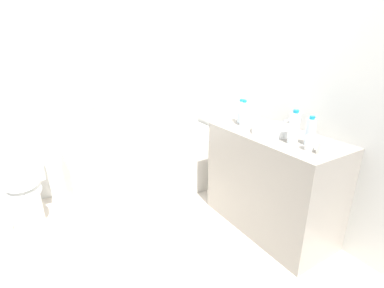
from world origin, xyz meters
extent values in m
plane|color=beige|center=(0.00, 0.00, 0.00)|extent=(3.79, 3.79, 0.00)
cube|color=silver|center=(0.00, 1.44, 1.30)|extent=(3.15, 0.10, 2.59)
cube|color=silver|center=(1.42, 0.00, 1.30)|extent=(0.10, 3.19, 2.59)
cube|color=silver|center=(0.49, 1.01, 0.29)|extent=(1.66, 0.76, 0.58)
cube|color=white|center=(0.49, 1.01, 0.54)|extent=(1.36, 0.55, 0.09)
cylinder|color=#B8B8BD|center=(1.13, 1.01, 0.62)|extent=(0.09, 0.03, 0.03)
cylinder|color=#B8B8BD|center=(0.46, 1.36, 0.95)|extent=(0.18, 0.03, 0.44)
cylinder|color=#B8B8BD|center=(0.03, 1.36, 0.94)|extent=(0.24, 0.03, 0.03)
cylinder|color=white|center=(-0.69, 0.99, 0.18)|extent=(0.23, 0.23, 0.35)
ellipsoid|color=white|center=(-0.70, 0.94, 0.35)|extent=(0.31, 0.39, 0.13)
ellipsoid|color=white|center=(-0.70, 0.94, 0.43)|extent=(0.29, 0.37, 0.02)
cube|color=white|center=(-0.68, 1.18, 0.50)|extent=(0.36, 0.20, 0.30)
cylinder|color=#B4B4B9|center=(-0.68, 1.18, 0.66)|extent=(0.03, 0.03, 0.01)
cube|color=gray|center=(1.11, -0.16, 0.43)|extent=(0.53, 1.11, 0.86)
cylinder|color=white|center=(1.10, -0.12, 0.89)|extent=(0.33, 0.33, 0.06)
cylinder|color=#A6A6AB|center=(1.30, -0.12, 0.90)|extent=(0.02, 0.02, 0.08)
cylinder|color=#A6A6AB|center=(1.26, -0.12, 0.94)|extent=(0.08, 0.02, 0.02)
cylinder|color=#A6A6AB|center=(1.30, -0.18, 0.88)|extent=(0.03, 0.03, 0.04)
cylinder|color=#A6A6AB|center=(1.30, -0.06, 0.88)|extent=(0.03, 0.03, 0.04)
cylinder|color=silver|center=(1.12, -0.46, 0.96)|extent=(0.07, 0.07, 0.19)
cylinder|color=teal|center=(1.12, -0.46, 1.06)|extent=(0.04, 0.04, 0.02)
cylinder|color=silver|center=(1.09, 0.24, 0.96)|extent=(0.07, 0.07, 0.19)
cylinder|color=teal|center=(1.09, 0.24, 1.07)|extent=(0.04, 0.04, 0.02)
cylinder|color=silver|center=(1.04, -0.37, 0.98)|extent=(0.07, 0.07, 0.23)
cylinder|color=teal|center=(1.04, -0.37, 1.10)|extent=(0.04, 0.04, 0.02)
cylinder|color=silver|center=(1.04, 0.16, 0.97)|extent=(0.07, 0.07, 0.20)
cylinder|color=teal|center=(1.04, 0.16, 1.08)|extent=(0.04, 0.04, 0.02)
cylinder|color=white|center=(1.03, -0.53, 0.91)|extent=(0.06, 0.06, 0.10)
cylinder|color=white|center=(1.04, -0.62, 0.91)|extent=(0.08, 0.08, 0.09)
cylinder|color=white|center=(-0.89, 0.94, 0.06)|extent=(0.11, 0.11, 0.13)
camera|label=1|loc=(-0.59, -1.62, 1.56)|focal=26.32mm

